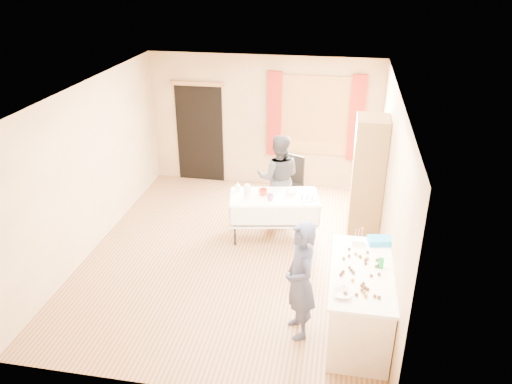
% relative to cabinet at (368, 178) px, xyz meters
% --- Properties ---
extents(floor, '(4.50, 5.50, 0.02)m').
position_rel_cabinet_xyz_m(floor, '(-1.99, -1.01, -1.03)').
color(floor, '#9E7047').
rests_on(floor, ground).
extents(ceiling, '(4.50, 5.50, 0.02)m').
position_rel_cabinet_xyz_m(ceiling, '(-1.99, -1.01, 1.59)').
color(ceiling, white).
rests_on(ceiling, floor).
extents(wall_back, '(4.50, 0.02, 2.60)m').
position_rel_cabinet_xyz_m(wall_back, '(-1.99, 1.75, 0.28)').
color(wall_back, tan).
rests_on(wall_back, floor).
extents(wall_front, '(4.50, 0.02, 2.60)m').
position_rel_cabinet_xyz_m(wall_front, '(-1.99, -3.77, 0.28)').
color(wall_front, tan).
rests_on(wall_front, floor).
extents(wall_left, '(0.02, 5.50, 2.60)m').
position_rel_cabinet_xyz_m(wall_left, '(-4.25, -1.01, 0.28)').
color(wall_left, tan).
rests_on(wall_left, floor).
extents(wall_right, '(0.02, 5.50, 2.60)m').
position_rel_cabinet_xyz_m(wall_right, '(0.27, -1.01, 0.28)').
color(wall_right, tan).
rests_on(wall_right, floor).
extents(window_frame, '(1.32, 0.06, 1.52)m').
position_rel_cabinet_xyz_m(window_frame, '(-0.99, 1.71, 0.48)').
color(window_frame, olive).
rests_on(window_frame, wall_back).
extents(window_pane, '(1.20, 0.02, 1.40)m').
position_rel_cabinet_xyz_m(window_pane, '(-0.99, 1.69, 0.48)').
color(window_pane, white).
rests_on(window_pane, wall_back).
extents(curtain_left, '(0.28, 0.06, 1.65)m').
position_rel_cabinet_xyz_m(curtain_left, '(-1.77, 1.66, 0.48)').
color(curtain_left, maroon).
rests_on(curtain_left, wall_back).
extents(curtain_right, '(0.28, 0.06, 1.65)m').
position_rel_cabinet_xyz_m(curtain_right, '(-0.21, 1.66, 0.48)').
color(curtain_right, maroon).
rests_on(curtain_right, wall_back).
extents(doorway, '(0.95, 0.04, 2.00)m').
position_rel_cabinet_xyz_m(doorway, '(-3.29, 1.72, -0.02)').
color(doorway, black).
rests_on(doorway, floor).
extents(door_lintel, '(1.05, 0.06, 0.08)m').
position_rel_cabinet_xyz_m(door_lintel, '(-3.29, 1.69, 1.00)').
color(door_lintel, olive).
rests_on(door_lintel, wall_back).
extents(cabinet, '(0.50, 0.60, 2.03)m').
position_rel_cabinet_xyz_m(cabinet, '(0.00, 0.00, 0.00)').
color(cabinet, brown).
rests_on(cabinet, floor).
extents(counter, '(0.75, 1.59, 0.91)m').
position_rel_cabinet_xyz_m(counter, '(-0.10, -2.49, -0.56)').
color(counter, '#F8E2C8').
rests_on(counter, floor).
extents(party_table, '(1.54, 0.98, 0.75)m').
position_rel_cabinet_xyz_m(party_table, '(-1.47, -0.36, -0.57)').
color(party_table, black).
rests_on(party_table, floor).
extents(chair, '(0.55, 0.55, 1.00)m').
position_rel_cabinet_xyz_m(chair, '(-1.34, 0.72, -0.72)').
color(chair, black).
rests_on(chair, floor).
extents(girl, '(0.82, 0.76, 1.54)m').
position_rel_cabinet_xyz_m(girl, '(-0.82, -2.63, -0.25)').
color(girl, '#282D4B').
rests_on(girl, floor).
extents(woman, '(0.86, 0.73, 1.56)m').
position_rel_cabinet_xyz_m(woman, '(-1.48, 0.30, -0.24)').
color(woman, black).
rests_on(woman, floor).
extents(soda_can, '(0.09, 0.09, 0.12)m').
position_rel_cabinet_xyz_m(soda_can, '(0.11, -2.39, -0.04)').
color(soda_can, '#088029').
rests_on(soda_can, counter).
extents(mixing_bowl, '(0.22, 0.22, 0.05)m').
position_rel_cabinet_xyz_m(mixing_bowl, '(-0.33, -3.02, -0.08)').
color(mixing_bowl, white).
rests_on(mixing_bowl, counter).
extents(foam_block, '(0.15, 0.10, 0.08)m').
position_rel_cabinet_xyz_m(foam_block, '(-0.16, -1.92, -0.07)').
color(foam_block, white).
rests_on(foam_block, counter).
extents(blue_basket, '(0.33, 0.25, 0.08)m').
position_rel_cabinet_xyz_m(blue_basket, '(0.12, -1.83, -0.07)').
color(blue_basket, '#1985C8').
rests_on(blue_basket, counter).
extents(pitcher, '(0.14, 0.14, 0.22)m').
position_rel_cabinet_xyz_m(pitcher, '(-1.87, -0.52, -0.16)').
color(pitcher, silver).
rests_on(pitcher, party_table).
extents(cup_red, '(0.15, 0.15, 0.11)m').
position_rel_cabinet_xyz_m(cup_red, '(-1.64, -0.37, -0.21)').
color(cup_red, red).
rests_on(cup_red, party_table).
extents(cup_rainbow, '(0.12, 0.12, 0.10)m').
position_rel_cabinet_xyz_m(cup_rainbow, '(-1.50, -0.54, -0.21)').
color(cup_rainbow, red).
rests_on(cup_rainbow, party_table).
extents(small_bowl, '(0.26, 0.26, 0.06)m').
position_rel_cabinet_xyz_m(small_bowl, '(-1.20, -0.23, -0.24)').
color(small_bowl, white).
rests_on(small_bowl, party_table).
extents(pastry_tray, '(0.34, 0.31, 0.02)m').
position_rel_cabinet_xyz_m(pastry_tray, '(-0.93, -0.40, -0.26)').
color(pastry_tray, white).
rests_on(pastry_tray, party_table).
extents(bottle, '(0.12, 0.12, 0.16)m').
position_rel_cabinet_xyz_m(bottle, '(-2.08, -0.29, -0.19)').
color(bottle, white).
rests_on(bottle, party_table).
extents(cake_balls, '(0.48, 0.98, 0.04)m').
position_rel_cabinet_xyz_m(cake_balls, '(-0.14, -2.60, -0.08)').
color(cake_balls, '#3F2314').
rests_on(cake_balls, counter).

